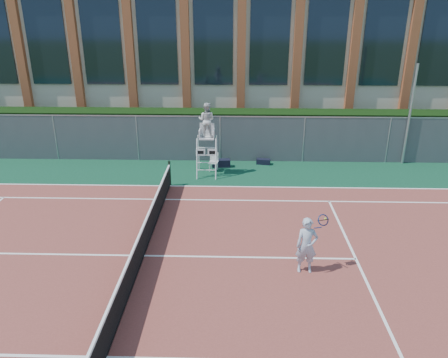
{
  "coord_description": "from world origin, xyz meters",
  "views": [
    {
      "loc": [
        2.77,
        -11.35,
        7.12
      ],
      "look_at": [
        2.35,
        3.0,
        1.37
      ],
      "focal_mm": 35.0,
      "sensor_mm": 36.0,
      "label": 1
    }
  ],
  "objects_px": {
    "plastic_chair": "(214,160)",
    "steel_pole": "(410,115)",
    "umpire_chair": "(207,122)",
    "tennis_player": "(307,245)"
  },
  "relations": [
    {
      "from": "umpire_chair",
      "to": "tennis_player",
      "type": "bearing_deg",
      "value": -66.88
    },
    {
      "from": "umpire_chair",
      "to": "steel_pole",
      "type": "bearing_deg",
      "value": 10.1
    },
    {
      "from": "plastic_chair",
      "to": "tennis_player",
      "type": "bearing_deg",
      "value": -69.66
    },
    {
      "from": "umpire_chair",
      "to": "tennis_player",
      "type": "distance_m",
      "value": 8.52
    },
    {
      "from": "umpire_chair",
      "to": "plastic_chair",
      "type": "height_order",
      "value": "umpire_chair"
    },
    {
      "from": "plastic_chair",
      "to": "steel_pole",
      "type": "bearing_deg",
      "value": 7.76
    },
    {
      "from": "steel_pole",
      "to": "plastic_chair",
      "type": "distance_m",
      "value": 9.29
    },
    {
      "from": "tennis_player",
      "to": "plastic_chair",
      "type": "bearing_deg",
      "value": 110.34
    },
    {
      "from": "steel_pole",
      "to": "umpire_chair",
      "type": "xyz_separation_m",
      "value": [
        -9.3,
        -1.66,
        0.04
      ]
    },
    {
      "from": "steel_pole",
      "to": "plastic_chair",
      "type": "height_order",
      "value": "steel_pole"
    }
  ]
}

